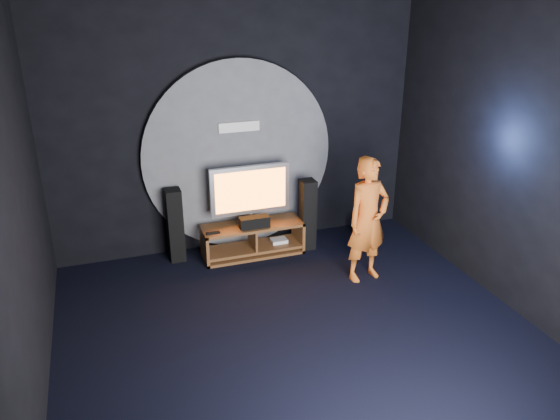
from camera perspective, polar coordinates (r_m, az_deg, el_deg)
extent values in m
plane|color=black|center=(5.91, 2.36, -13.36)|extent=(5.00, 5.00, 0.00)
cube|color=black|center=(7.36, -4.53, 9.08)|extent=(5.00, 0.04, 3.50)
cube|color=black|center=(3.15, 19.95, -12.25)|extent=(5.00, 0.04, 3.50)
cube|color=black|center=(4.82, -26.21, -0.79)|extent=(0.04, 5.00, 3.50)
cube|color=black|center=(6.40, 24.09, 5.04)|extent=(0.04, 5.00, 3.50)
cylinder|color=#515156|center=(7.43, -4.32, 5.61)|extent=(2.60, 0.08, 2.60)
cube|color=white|center=(7.27, -4.30, 8.66)|extent=(0.55, 0.03, 0.13)
cube|color=brown|center=(7.40, -2.91, -1.65)|extent=(1.37, 0.45, 0.04)
cube|color=brown|center=(7.54, -2.86, -3.93)|extent=(1.33, 0.42, 0.04)
cube|color=brown|center=(7.35, -7.89, -3.79)|extent=(0.04, 0.45, 0.45)
cube|color=brown|center=(7.68, 1.91, -2.37)|extent=(0.04, 0.45, 0.45)
cube|color=brown|center=(7.47, -2.88, -2.80)|extent=(0.03, 0.40, 0.29)
cube|color=brown|center=(7.58, -2.85, -4.47)|extent=(1.37, 0.45, 0.04)
cube|color=white|center=(7.62, -0.12, -3.22)|extent=(0.22, 0.16, 0.05)
cube|color=silver|center=(7.44, -3.07, -1.16)|extent=(0.36, 0.22, 0.04)
cylinder|color=silver|center=(7.41, -3.08, -0.66)|extent=(0.07, 0.07, 0.10)
cube|color=silver|center=(7.27, -3.14, 2.13)|extent=(1.08, 0.06, 0.67)
cube|color=orange|center=(7.24, -3.06, 2.04)|extent=(0.96, 0.01, 0.55)
cube|color=black|center=(7.27, -2.70, -1.28)|extent=(0.40, 0.15, 0.15)
cube|color=black|center=(7.16, -7.02, -2.40)|extent=(0.18, 0.05, 0.02)
cube|color=black|center=(7.35, -10.89, -1.57)|extent=(0.20, 0.22, 1.01)
cube|color=black|center=(7.56, 2.86, -0.48)|extent=(0.20, 0.22, 1.01)
cube|color=black|center=(8.05, 9.07, -2.01)|extent=(0.27, 0.27, 0.30)
imported|color=orange|center=(6.75, 9.17, -1.02)|extent=(0.64, 0.48, 1.59)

